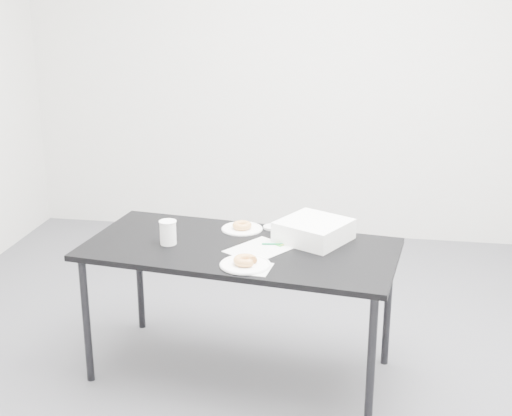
% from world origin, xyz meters
% --- Properties ---
extents(floor, '(4.00, 4.00, 0.00)m').
position_xyz_m(floor, '(0.00, 0.00, 0.00)').
color(floor, '#4E4E53').
rests_on(floor, ground).
extents(wall_back, '(4.00, 0.02, 2.70)m').
position_xyz_m(wall_back, '(0.00, 2.00, 1.35)').
color(wall_back, silver).
rests_on(wall_back, floor).
extents(table, '(1.57, 0.89, 0.68)m').
position_xyz_m(table, '(0.02, -0.11, 0.63)').
color(table, black).
rests_on(table, floor).
extents(scorecard, '(0.34, 0.36, 0.00)m').
position_xyz_m(scorecard, '(0.12, -0.14, 0.68)').
color(scorecard, silver).
rests_on(scorecard, table).
extents(logo_patch, '(0.06, 0.06, 0.00)m').
position_xyz_m(logo_patch, '(0.21, -0.06, 0.69)').
color(logo_patch, green).
rests_on(logo_patch, scorecard).
extents(pen, '(0.13, 0.03, 0.01)m').
position_xyz_m(pen, '(0.19, -0.07, 0.69)').
color(pen, '#0B7C45').
rests_on(pen, scorecard).
extents(napkin, '(0.18, 0.18, 0.00)m').
position_xyz_m(napkin, '(0.13, -0.37, 0.68)').
color(napkin, silver).
rests_on(napkin, table).
extents(plate_near, '(0.23, 0.23, 0.01)m').
position_xyz_m(plate_near, '(0.09, -0.35, 0.69)').
color(plate_near, white).
rests_on(plate_near, napkin).
extents(donut_near, '(0.13, 0.13, 0.04)m').
position_xyz_m(donut_near, '(0.09, -0.35, 0.71)').
color(donut_near, '#D17E42').
rests_on(donut_near, plate_near).
extents(plate_far, '(0.21, 0.21, 0.01)m').
position_xyz_m(plate_far, '(-0.01, 0.13, 0.69)').
color(plate_far, white).
rests_on(plate_far, table).
extents(donut_far, '(0.11, 0.11, 0.03)m').
position_xyz_m(donut_far, '(-0.01, 0.13, 0.71)').
color(donut_far, '#D17E42').
rests_on(donut_far, plate_far).
extents(coffee_cup, '(0.08, 0.08, 0.12)m').
position_xyz_m(coffee_cup, '(-0.33, -0.14, 0.74)').
color(coffee_cup, white).
rests_on(coffee_cup, table).
extents(cup_lid, '(0.09, 0.09, 0.01)m').
position_xyz_m(cup_lid, '(0.13, 0.17, 0.69)').
color(cup_lid, white).
rests_on(cup_lid, table).
extents(bakery_box, '(0.41, 0.41, 0.10)m').
position_xyz_m(bakery_box, '(0.36, 0.03, 0.73)').
color(bakery_box, white).
rests_on(bakery_box, table).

